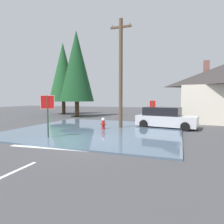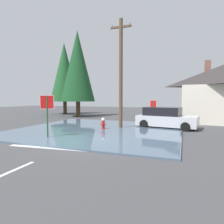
{
  "view_description": "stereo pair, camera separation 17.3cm",
  "coord_description": "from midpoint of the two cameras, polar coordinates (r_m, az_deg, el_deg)",
  "views": [
    {
      "loc": [
        4.85,
        -9.34,
        2.3
      ],
      "look_at": [
        0.02,
        4.27,
        1.28
      ],
      "focal_mm": 31.27,
      "sensor_mm": 36.0,
      "label": 1
    },
    {
      "loc": [
        5.01,
        -9.28,
        2.3
      ],
      "look_at": [
        0.02,
        4.27,
        1.28
      ],
      "focal_mm": 31.27,
      "sensor_mm": 36.0,
      "label": 2
    }
  ],
  "objects": [
    {
      "name": "ground_plane",
      "position": [
        10.79,
        -8.25,
        -8.58
      ],
      "size": [
        80.0,
        80.0,
        0.1
      ],
      "primitive_type": "cube",
      "color": "#424244"
    },
    {
      "name": "flood_puddle",
      "position": [
        14.21,
        -4.23,
        -5.13
      ],
      "size": [
        11.4,
        10.88,
        0.08
      ],
      "primitive_type": "cube",
      "color": "#4C6075",
      "rests_on": "ground"
    },
    {
      "name": "lane_stop_bar",
      "position": [
        9.55,
        -17.58,
        -10.05
      ],
      "size": [
        4.43,
        0.71,
        0.01
      ],
      "primitive_type": "cube",
      "rotation": [
        0.0,
        0.0,
        0.09
      ],
      "color": "silver",
      "rests_on": "ground"
    },
    {
      "name": "lane_center_stripe",
      "position": [
        6.87,
        -29.68,
        -16.01
      ],
      "size": [
        0.21,
        2.67,
        0.01
      ],
      "primitive_type": "cube",
      "rotation": [
        0.0,
        0.0,
        1.6
      ],
      "color": "silver",
      "rests_on": "ground"
    },
    {
      "name": "stop_sign_near",
      "position": [
        11.64,
        -18.73,
        1.26
      ],
      "size": [
        0.73,
        0.32,
        2.47
      ],
      "color": "#1E4C28",
      "rests_on": "ground"
    },
    {
      "name": "fire_hydrant",
      "position": [
        14.21,
        -2.94,
        -3.51
      ],
      "size": [
        0.44,
        0.38,
        0.89
      ],
      "color": "#AD231E",
      "rests_on": "ground"
    },
    {
      "name": "utility_pole",
      "position": [
        14.91,
        2.23,
        11.55
      ],
      "size": [
        1.6,
        0.28,
        8.15
      ],
      "color": "brown",
      "rests_on": "ground"
    },
    {
      "name": "stop_sign_far",
      "position": [
        19.17,
        11.53,
        1.57
      ],
      "size": [
        0.65,
        0.34,
        2.11
      ],
      "color": "#1E4C28",
      "rests_on": "ground"
    },
    {
      "name": "parked_car",
      "position": [
        15.72,
        15.0,
        -1.69
      ],
      "size": [
        4.73,
        2.69,
        1.61
      ],
      "color": "silver",
      "rests_on": "ground"
    },
    {
      "name": "pine_tree_tall_left",
      "position": [
        25.33,
        -10.53,
        13.0
      ],
      "size": [
        4.27,
        4.27,
        10.68
      ],
      "color": "#4C3823",
      "rests_on": "ground"
    },
    {
      "name": "pine_tree_mid_left",
      "position": [
        29.65,
        -14.27,
        11.2
      ],
      "size": [
        4.12,
        4.12,
        10.31
      ],
      "color": "#4C3823",
      "rests_on": "ground"
    }
  ]
}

